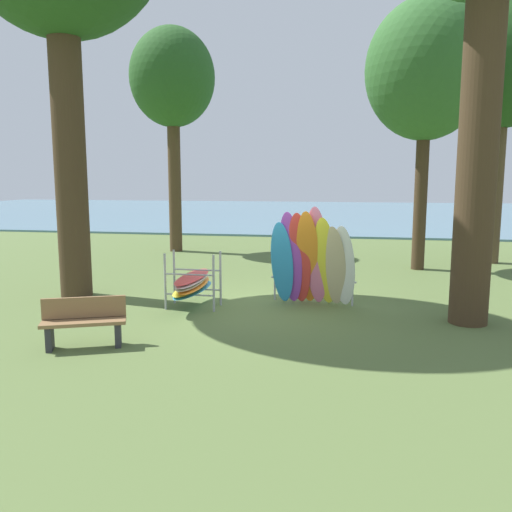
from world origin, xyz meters
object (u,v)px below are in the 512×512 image
at_px(board_storage_rack, 193,283).
at_px(park_bench, 84,321).
at_px(tree_mid_behind, 426,71).
at_px(leaning_board_pile, 312,261).
at_px(tree_far_left_back, 504,61).
at_px(tree_far_right_back, 172,81).

relative_size(board_storage_rack, park_bench, 1.47).
bearing_deg(board_storage_rack, tree_mid_behind, 47.51).
relative_size(leaning_board_pile, park_bench, 1.57).
xyz_separation_m(leaning_board_pile, board_storage_rack, (-2.61, -0.62, -0.48)).
xyz_separation_m(tree_far_left_back, park_bench, (-9.18, -10.84, -6.16)).
bearing_deg(tree_mid_behind, tree_far_left_back, 33.61).
relative_size(leaning_board_pile, board_storage_rack, 1.07).
height_order(leaning_board_pile, board_storage_rack, leaning_board_pile).
bearing_deg(tree_far_left_back, leaning_board_pile, -127.80).
xyz_separation_m(tree_far_left_back, tree_far_right_back, (-11.56, 0.86, -0.09)).
relative_size(tree_far_right_back, board_storage_rack, 4.00).
distance_m(tree_far_left_back, tree_far_right_back, 11.59).
height_order(tree_mid_behind, leaning_board_pile, tree_mid_behind).
bearing_deg(tree_far_left_back, tree_far_right_back, 175.75).
xyz_separation_m(board_storage_rack, park_bench, (-1.00, -3.02, -0.10)).
height_order(tree_far_right_back, park_bench, tree_far_right_back).
distance_m(tree_far_left_back, board_storage_rack, 12.84).
distance_m(tree_mid_behind, tree_far_right_back, 9.32).
xyz_separation_m(tree_far_right_back, board_storage_rack, (3.38, -8.67, -5.97)).
bearing_deg(park_bench, tree_far_right_back, 101.50).
relative_size(tree_mid_behind, park_bench, 5.67).
bearing_deg(park_bench, tree_far_left_back, 49.73).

